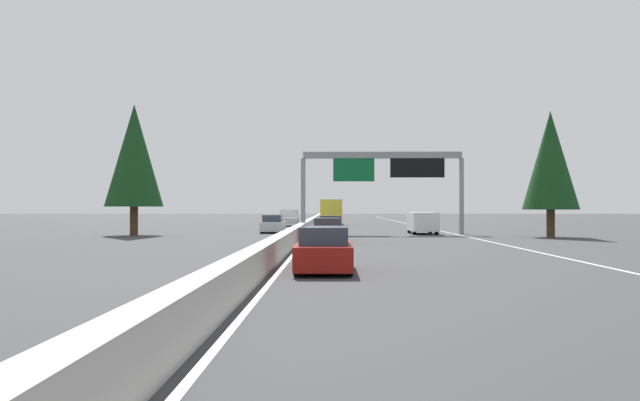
{
  "coord_description": "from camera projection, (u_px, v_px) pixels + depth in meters",
  "views": [
    {
      "loc": [
        -1.33,
        -1.98,
        2.09
      ],
      "look_at": [
        54.82,
        -0.96,
        2.65
      ],
      "focal_mm": 38.47,
      "sensor_mm": 36.0,
      "label": 1
    }
  ],
  "objects": [
    {
      "name": "sign_gantry_overhead",
      "position": [
        384.0,
        169.0,
        53.24
      ],
      "size": [
        0.5,
        12.68,
        6.41
      ],
      "color": "gray",
      "rests_on": "ground"
    },
    {
      "name": "sedan_far_right",
      "position": [
        324.0,
        251.0,
        22.15
      ],
      "size": [
        4.4,
        1.8,
        1.47
      ],
      "color": "maroon",
      "rests_on": "ground"
    },
    {
      "name": "shoulder_stripe_right",
      "position": [
        424.0,
        227.0,
        71.13
      ],
      "size": [
        160.0,
        0.16,
        0.01
      ],
      "primitive_type": "cube",
      "color": "silver",
      "rests_on": "ground"
    },
    {
      "name": "sedan_distant_b",
      "position": [
        331.0,
        226.0,
        50.68
      ],
      "size": [
        4.4,
        1.8,
        1.47
      ],
      "color": "#1E4793",
      "rests_on": "ground"
    },
    {
      "name": "median_barrier",
      "position": [
        313.0,
        221.0,
        81.34
      ],
      "size": [
        180.0,
        0.56,
        0.9
      ],
      "primitive_type": "cube",
      "color": "#ADAAA3",
      "rests_on": "ground"
    },
    {
      "name": "oncoming_near",
      "position": [
        273.0,
        224.0,
        56.1
      ],
      "size": [
        4.4,
        1.8,
        1.47
      ],
      "rotation": [
        0.0,
        0.0,
        3.14
      ],
      "color": "silver",
      "rests_on": "ground"
    },
    {
      "name": "sedan_distant_a",
      "position": [
        327.0,
        231.0,
        40.12
      ],
      "size": [
        4.4,
        1.8,
        1.47
      ],
      "color": "red",
      "rests_on": "ground"
    },
    {
      "name": "conifer_right_mid",
      "position": [
        550.0,
        161.0,
        47.63
      ],
      "size": [
        3.88,
        3.88,
        8.81
      ],
      "color": "#4C3823",
      "rests_on": "ground"
    },
    {
      "name": "conifer_left_near",
      "position": [
        134.0,
        156.0,
        50.76
      ],
      "size": [
        4.3,
        4.3,
        9.76
      ],
      "color": "#4C3823",
      "rests_on": "ground"
    },
    {
      "name": "minivan_near_center",
      "position": [
        422.0,
        222.0,
        53.83
      ],
      "size": [
        5.0,
        1.95,
        1.69
      ],
      "color": "white",
      "rests_on": "ground"
    },
    {
      "name": "shoulder_stripe_median",
      "position": [
        316.0,
        227.0,
        71.33
      ],
      "size": [
        160.0,
        0.16,
        0.01
      ],
      "primitive_type": "cube",
      "color": "silver",
      "rests_on": "ground"
    },
    {
      "name": "box_truck_mid_left",
      "position": [
        331.0,
        211.0,
        78.51
      ],
      "size": [
        8.5,
        2.4,
        2.95
      ],
      "color": "gold",
      "rests_on": "ground"
    },
    {
      "name": "oncoming_far",
      "position": [
        289.0,
        218.0,
        76.89
      ],
      "size": [
        5.6,
        2.0,
        1.86
      ],
      "rotation": [
        0.0,
        0.0,
        3.14
      ],
      "color": "silver",
      "rests_on": "ground"
    },
    {
      "name": "ground_plane",
      "position": [
        310.0,
        231.0,
        61.34
      ],
      "size": [
        320.0,
        320.0,
        0.0
      ],
      "primitive_type": "plane",
      "color": "#38383A"
    }
  ]
}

